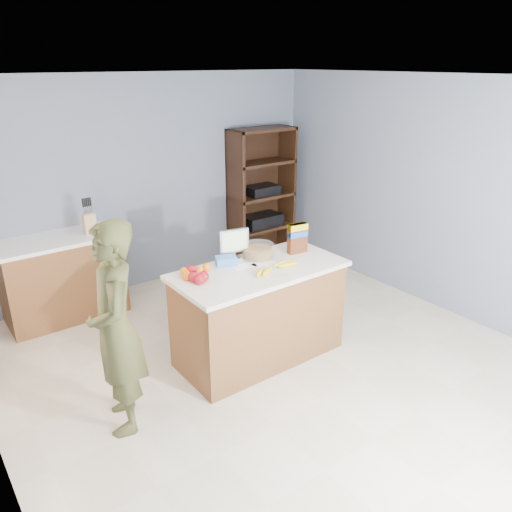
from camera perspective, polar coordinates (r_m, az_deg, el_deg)
floor at (r=4.64m, az=2.65°, el=-12.85°), size 4.50×5.00×0.02m
walls at (r=3.95m, az=3.06°, el=7.31°), size 4.52×5.02×2.51m
counter_peninsula at (r=4.63m, az=0.37°, el=-6.93°), size 1.56×0.76×0.90m
back_cabinet at (r=5.72m, az=-21.21°, el=-2.30°), size 1.24×0.62×0.90m
shelving_unit at (r=6.87m, az=0.39°, el=6.71°), size 0.90×0.40×1.80m
person at (r=3.76m, az=-15.71°, el=-8.07°), size 0.54×0.68×1.63m
knife_block at (r=5.55m, az=-18.52°, el=3.60°), size 0.12×0.10×0.31m
envelopes at (r=4.49m, az=-0.25°, el=-1.00°), size 0.40×0.18×0.00m
bananas at (r=4.37m, az=2.16°, el=-1.35°), size 0.50×0.18×0.04m
apples at (r=4.18m, az=-6.75°, el=-2.23°), size 0.16×0.29×0.09m
oranges at (r=4.29m, az=-7.24°, el=-1.80°), size 0.30×0.18×0.07m
blue_carton at (r=4.48m, az=-3.45°, el=-0.56°), size 0.21×0.18×0.08m
salad_bowl at (r=4.64m, az=0.24°, el=0.51°), size 0.30×0.30×0.13m
tv at (r=4.59m, az=-2.53°, el=1.59°), size 0.28×0.12×0.28m
cereal_box at (r=4.73m, az=4.77°, el=2.29°), size 0.20×0.10×0.29m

